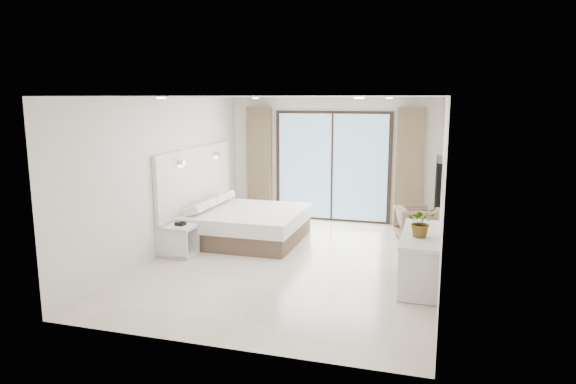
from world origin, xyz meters
name	(u,v)px	position (x,y,z in m)	size (l,w,h in m)	color
ground	(294,262)	(0.00, 0.00, 0.00)	(6.20, 6.20, 0.00)	beige
room_shell	(296,161)	(-0.20, 0.85, 1.58)	(4.62, 6.22, 2.72)	silver
bed	(245,224)	(-1.25, 1.01, 0.31)	(2.11, 2.01, 0.73)	brown
nightstand	(178,241)	(-2.01, -0.24, 0.27)	(0.59, 0.48, 0.53)	silver
phone	(180,224)	(-1.95, -0.22, 0.56)	(0.16, 0.13, 0.05)	black
console_desk	(421,246)	(2.04, -0.47, 0.57)	(0.54, 1.72, 0.77)	silver
plant	(421,225)	(2.04, -0.69, 0.94)	(0.39, 0.43, 0.34)	#33662D
armchair	(415,221)	(1.85, 2.03, 0.35)	(0.67, 0.63, 0.69)	#7E6653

